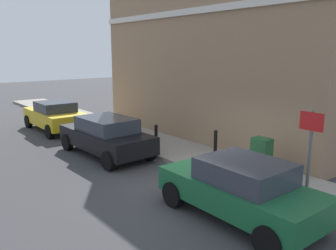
{
  "coord_description": "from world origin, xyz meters",
  "views": [
    {
      "loc": [
        -6.35,
        -6.79,
        3.8
      ],
      "look_at": [
        1.38,
        2.88,
        1.2
      ],
      "focal_mm": 37.51,
      "sensor_mm": 36.0,
      "label": 1
    }
  ],
  "objects_px": {
    "bollard_near_cabinet": "(215,144)",
    "street_sign": "(310,144)",
    "car_black": "(106,135)",
    "utility_cabinet": "(261,158)",
    "bollard_far_kerb": "(156,137)",
    "car_green": "(241,188)",
    "car_yellow": "(55,116)"
  },
  "relations": [
    {
      "from": "utility_cabinet",
      "to": "street_sign",
      "type": "xyz_separation_m",
      "value": [
        -0.78,
        -1.93,
        0.98
      ]
    },
    {
      "from": "bollard_far_kerb",
      "to": "car_black",
      "type": "bearing_deg",
      "value": 139.24
    },
    {
      "from": "car_yellow",
      "to": "bollard_far_kerb",
      "type": "xyz_separation_m",
      "value": [
        1.31,
        -6.49,
        -0.04
      ]
    },
    {
      "from": "utility_cabinet",
      "to": "street_sign",
      "type": "bearing_deg",
      "value": -112.01
    },
    {
      "from": "utility_cabinet",
      "to": "bollard_far_kerb",
      "type": "distance_m",
      "value": 4.08
    },
    {
      "from": "car_black",
      "to": "street_sign",
      "type": "bearing_deg",
      "value": -169.14
    },
    {
      "from": "car_green",
      "to": "utility_cabinet",
      "type": "height_order",
      "value": "car_green"
    },
    {
      "from": "car_yellow",
      "to": "street_sign",
      "type": "height_order",
      "value": "street_sign"
    },
    {
      "from": "car_yellow",
      "to": "utility_cabinet",
      "type": "distance_m",
      "value": 10.7
    },
    {
      "from": "bollard_near_cabinet",
      "to": "bollard_far_kerb",
      "type": "distance_m",
      "value": 2.25
    },
    {
      "from": "car_green",
      "to": "car_yellow",
      "type": "distance_m",
      "value": 11.7
    },
    {
      "from": "car_yellow",
      "to": "bollard_near_cabinet",
      "type": "relative_size",
      "value": 3.89
    },
    {
      "from": "car_black",
      "to": "utility_cabinet",
      "type": "height_order",
      "value": "car_black"
    },
    {
      "from": "car_green",
      "to": "bollard_near_cabinet",
      "type": "bearing_deg",
      "value": -37.69
    },
    {
      "from": "street_sign",
      "to": "bollard_near_cabinet",
      "type": "bearing_deg",
      "value": 77.3
    },
    {
      "from": "car_yellow",
      "to": "bollard_far_kerb",
      "type": "height_order",
      "value": "car_yellow"
    },
    {
      "from": "car_green",
      "to": "street_sign",
      "type": "bearing_deg",
      "value": -112.36
    },
    {
      "from": "bollard_far_kerb",
      "to": "street_sign",
      "type": "height_order",
      "value": "street_sign"
    },
    {
      "from": "car_black",
      "to": "car_yellow",
      "type": "bearing_deg",
      "value": -2.68
    },
    {
      "from": "car_green",
      "to": "utility_cabinet",
      "type": "xyz_separation_m",
      "value": [
        2.42,
        1.24,
        -0.06
      ]
    },
    {
      "from": "car_yellow",
      "to": "street_sign",
      "type": "relative_size",
      "value": 1.76
    },
    {
      "from": "car_yellow",
      "to": "bollard_near_cabinet",
      "type": "xyz_separation_m",
      "value": [
        2.35,
        -8.49,
        -0.04
      ]
    },
    {
      "from": "car_green",
      "to": "bollard_far_kerb",
      "type": "bearing_deg",
      "value": -15.36
    },
    {
      "from": "car_black",
      "to": "utility_cabinet",
      "type": "bearing_deg",
      "value": -157.19
    },
    {
      "from": "car_yellow",
      "to": "bollard_near_cabinet",
      "type": "distance_m",
      "value": 8.81
    },
    {
      "from": "bollard_near_cabinet",
      "to": "street_sign",
      "type": "bearing_deg",
      "value": -102.7
    },
    {
      "from": "utility_cabinet",
      "to": "bollard_far_kerb",
      "type": "xyz_separation_m",
      "value": [
        -0.95,
        3.97,
        0.02
      ]
    },
    {
      "from": "bollard_near_cabinet",
      "to": "street_sign",
      "type": "xyz_separation_m",
      "value": [
        -0.88,
        -3.9,
        0.96
      ]
    },
    {
      "from": "bollard_far_kerb",
      "to": "utility_cabinet",
      "type": "bearing_deg",
      "value": -76.57
    },
    {
      "from": "utility_cabinet",
      "to": "bollard_far_kerb",
      "type": "relative_size",
      "value": 1.11
    },
    {
      "from": "bollard_far_kerb",
      "to": "street_sign",
      "type": "relative_size",
      "value": 0.45
    },
    {
      "from": "car_green",
      "to": "street_sign",
      "type": "height_order",
      "value": "street_sign"
    }
  ]
}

